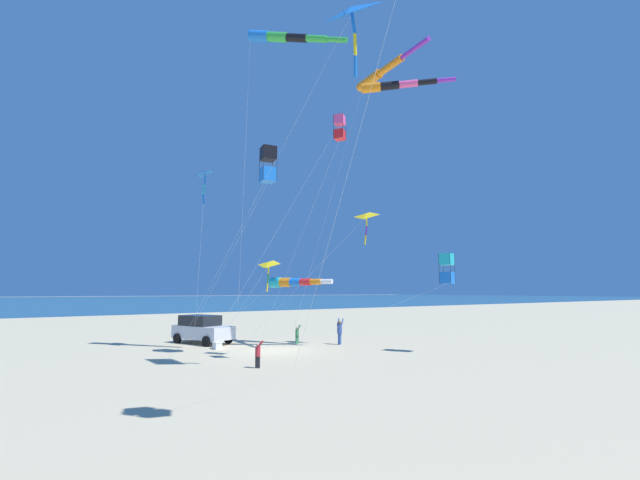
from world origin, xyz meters
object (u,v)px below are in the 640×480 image
kite_windsock_yellow_midlevel (380,73)px  kite_windsock_magenta_far_left (292,282)px  cooler_box (217,345)px  kite_delta_checkered_midright (268,265)px  kite_delta_red_high_left (205,174)px  kite_box_small_distant (339,128)px  kite_delta_black_fish_shape (366,216)px  kite_windsock_blue_topmost (283,37)px  person_child_green_jacket (258,353)px  kite_delta_long_streamer_right (351,12)px  kite_windsock_green_low_center (395,85)px  kite_box_long_streamer_left (447,269)px  kite_box_purple_drifting (268,164)px  person_adult_flyer (340,330)px  person_child_grey_jacket (297,333)px  parked_car (202,329)px

kite_windsock_yellow_midlevel → kite_windsock_magenta_far_left: bearing=-141.9°
cooler_box → kite_delta_checkered_midright: size_ratio=0.11×
kite_delta_red_high_left → kite_box_small_distant: 9.46m
cooler_box → kite_delta_black_fish_shape: size_ratio=0.07×
cooler_box → kite_windsock_blue_topmost: kite_windsock_blue_topmost is taller
person_child_green_jacket → kite_delta_red_high_left: size_ratio=0.11×
kite_delta_checkered_midright → kite_delta_long_streamer_right: bearing=9.5°
kite_delta_red_high_left → kite_windsock_green_low_center: (7.82, 9.02, 5.24)m
person_child_green_jacket → kite_windsock_green_low_center: bearing=87.9°
kite_delta_long_streamer_right → kite_box_long_streamer_left: 14.28m
kite_windsock_blue_topmost → kite_box_purple_drifting: size_ratio=1.70×
person_adult_flyer → kite_delta_red_high_left: (-2.91, -8.38, 9.86)m
kite_windsock_green_low_center → kite_delta_long_streamer_right: size_ratio=0.99×
kite_windsock_blue_topmost → kite_box_small_distant: size_ratio=1.54×
kite_box_small_distant → kite_delta_checkered_midright: bearing=-130.9°
kite_windsock_magenta_far_left → kite_delta_checkered_midright: (5.12, -4.49, 0.76)m
kite_box_purple_drifting → kite_box_long_streamer_left: size_ratio=1.39×
kite_box_long_streamer_left → kite_delta_checkered_midright: (-3.68, -9.59, 0.07)m
person_adult_flyer → kite_windsock_green_low_center: bearing=7.5°
person_child_grey_jacket → kite_delta_red_high_left: 11.97m
parked_car → person_child_green_jacket: size_ratio=3.82×
kite_box_small_distant → kite_delta_checkered_midright: size_ratio=2.23×
kite_windsock_magenta_far_left → kite_box_small_distant: bearing=-12.4°
kite_delta_red_high_left → kite_delta_black_fish_shape: size_ratio=1.26×
kite_delta_red_high_left → kite_delta_checkered_midright: 8.48m
kite_box_purple_drifting → kite_windsock_yellow_midlevel: 11.01m
kite_delta_red_high_left → kite_windsock_blue_topmost: 9.63m
kite_delta_black_fish_shape → kite_box_long_streamer_left: bearing=18.7°
kite_box_purple_drifting → kite_windsock_magenta_far_left: 8.71m
kite_delta_red_high_left → kite_windsock_yellow_midlevel: (5.62, 9.88, 7.31)m
kite_delta_checkered_midright → kite_windsock_yellow_midlevel: size_ratio=0.31×
kite_delta_black_fish_shape → kite_box_long_streamer_left: (5.04, 1.71, -3.65)m
parked_car → kite_box_long_streamer_left: size_ratio=0.56×
person_adult_flyer → kite_windsock_blue_topmost: kite_windsock_blue_topmost is taller
kite_windsock_green_low_center → kite_delta_checkered_midright: 13.60m
person_adult_flyer → kite_windsock_yellow_midlevel: (2.71, 1.51, 17.17)m
parked_car → kite_delta_red_high_left: (2.81, -1.12, 9.83)m
parked_car → cooler_box: (3.20, -0.13, -0.74)m
parked_car → person_adult_flyer: bearing=51.7°
parked_car → kite_windsock_blue_topmost: size_ratio=0.24×
person_child_green_jacket → kite_delta_checkered_midright: (-1.66, 1.32, 4.16)m
person_child_green_jacket → kite_delta_red_high_left: (-7.50, -0.23, 10.11)m
kite_windsock_magenta_far_left → kite_box_long_streamer_left: kite_box_long_streamer_left is taller
kite_delta_red_high_left → kite_windsock_blue_topmost: (4.53, 3.00, 7.95)m
kite_windsock_magenta_far_left → kite_windsock_yellow_midlevel: bearing=38.1°
kite_windsock_green_low_center → kite_delta_long_streamer_right: kite_delta_long_streamer_right is taller
kite_box_small_distant → kite_box_long_streamer_left: size_ratio=1.54×
kite_windsock_magenta_far_left → kite_windsock_yellow_midlevel: 15.34m
person_adult_flyer → kite_box_long_streamer_left: size_ratio=0.20×
cooler_box → person_child_green_jacket: bearing=-6.1°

